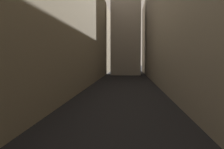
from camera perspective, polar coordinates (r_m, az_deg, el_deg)
ground_plane at (r=38.21m, az=2.31°, el=-3.26°), size 264.00×264.00×0.00m
building_block_left at (r=42.38m, az=-14.59°, el=10.80°), size 13.35×108.00×19.94m
building_block_right at (r=41.79m, az=18.66°, el=11.93°), size 11.88×108.00×21.52m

